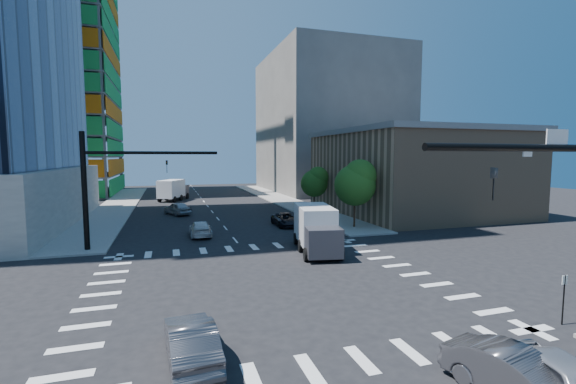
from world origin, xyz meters
name	(u,v)px	position (x,y,z in m)	size (l,w,h in m)	color
ground	(270,284)	(0.00, 0.00, 0.00)	(160.00, 160.00, 0.00)	black
road_markings	(270,284)	(0.00, 0.00, 0.01)	(20.00, 20.00, 0.01)	silver
sidewalk_ne	(282,200)	(12.50, 40.00, 0.07)	(5.00, 60.00, 0.15)	gray
sidewalk_nw	(118,205)	(-12.50, 40.00, 0.07)	(5.00, 60.00, 0.15)	gray
construction_building	(39,61)	(-27.41, 61.93, 24.61)	(25.16, 34.50, 70.60)	slate
commercial_building	(413,171)	(25.00, 22.00, 5.31)	(20.50, 22.50, 10.60)	#9F7C5C
bg_building_ne	(327,124)	(27.00, 55.00, 14.00)	(24.00, 30.00, 28.00)	#615B57
signal_mast_nw	(106,180)	(-10.00, 11.50, 5.49)	(10.20, 0.40, 9.00)	black
tree_south	(356,182)	(12.63, 13.90, 4.69)	(4.16, 4.16, 6.82)	#382316
tree_north	(315,181)	(12.93, 25.90, 3.99)	(3.54, 3.52, 5.78)	#382316
no_parking_sign	(564,294)	(10.70, -9.00, 1.38)	(0.30, 0.06, 2.20)	black
car_nb_right	(519,377)	(4.37, -12.44, 0.74)	(1.56, 4.46, 1.47)	#4A494E
car_nb_far	(286,220)	(6.21, 17.29, 0.66)	(2.20, 4.76, 1.32)	black
car_sb_near	(200,229)	(-2.73, 14.74, 0.67)	(1.89, 4.65, 1.35)	silver
car_sb_mid	(177,208)	(-4.40, 28.67, 0.80)	(1.88, 4.67, 1.59)	#999BA0
car_sb_cross	(191,341)	(-4.84, -7.28, 0.76)	(1.60, 4.59, 1.51)	#4B4B50
box_truck_near	(317,233)	(5.23, 5.96, 1.50)	(3.92, 6.87, 3.39)	black
box_truck_far	(174,191)	(-4.50, 45.11, 1.52)	(5.25, 7.09, 3.42)	black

